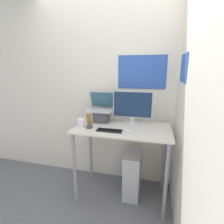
{
  "coord_description": "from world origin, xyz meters",
  "views": [
    {
      "loc": [
        0.35,
        -1.6,
        1.58
      ],
      "look_at": [
        -0.13,
        0.31,
        1.09
      ],
      "focal_mm": 28.0,
      "sensor_mm": 36.0,
      "label": 1
    }
  ],
  "objects_px": {
    "keyboard": "(109,130)",
    "cell_phone": "(89,124)",
    "monitor": "(132,109)",
    "mouse": "(129,131)",
    "laptop": "(100,113)",
    "computer_tower": "(132,174)"
  },
  "relations": [
    {
      "from": "keyboard",
      "to": "cell_phone",
      "type": "bearing_deg",
      "value": 169.13
    },
    {
      "from": "monitor",
      "to": "keyboard",
      "type": "height_order",
      "value": "monitor"
    },
    {
      "from": "cell_phone",
      "to": "mouse",
      "type": "bearing_deg",
      "value": -3.87
    },
    {
      "from": "monitor",
      "to": "cell_phone",
      "type": "height_order",
      "value": "monitor"
    },
    {
      "from": "keyboard",
      "to": "laptop",
      "type": "bearing_deg",
      "value": 123.17
    },
    {
      "from": "laptop",
      "to": "computer_tower",
      "type": "distance_m",
      "value": 0.88
    },
    {
      "from": "monitor",
      "to": "cell_phone",
      "type": "bearing_deg",
      "value": -147.93
    },
    {
      "from": "keyboard",
      "to": "cell_phone",
      "type": "xyz_separation_m",
      "value": [
        -0.25,
        0.05,
        0.04
      ]
    },
    {
      "from": "mouse",
      "to": "computer_tower",
      "type": "relative_size",
      "value": 0.12
    },
    {
      "from": "monitor",
      "to": "cell_phone",
      "type": "xyz_separation_m",
      "value": [
        -0.46,
        -0.29,
        -0.14
      ]
    },
    {
      "from": "computer_tower",
      "to": "mouse",
      "type": "bearing_deg",
      "value": -100.07
    },
    {
      "from": "mouse",
      "to": "computer_tower",
      "type": "xyz_separation_m",
      "value": [
        0.03,
        0.18,
        -0.64
      ]
    },
    {
      "from": "laptop",
      "to": "keyboard",
      "type": "bearing_deg",
      "value": -56.83
    },
    {
      "from": "cell_phone",
      "to": "laptop",
      "type": "bearing_deg",
      "value": 84.0
    },
    {
      "from": "laptop",
      "to": "monitor",
      "type": "xyz_separation_m",
      "value": [
        0.43,
        -0.01,
        0.09
      ]
    },
    {
      "from": "monitor",
      "to": "computer_tower",
      "type": "bearing_deg",
      "value": -72.47
    },
    {
      "from": "laptop",
      "to": "monitor",
      "type": "height_order",
      "value": "monitor"
    },
    {
      "from": "monitor",
      "to": "mouse",
      "type": "relative_size",
      "value": 7.08
    },
    {
      "from": "computer_tower",
      "to": "cell_phone",
      "type": "bearing_deg",
      "value": -162.95
    },
    {
      "from": "monitor",
      "to": "cell_phone",
      "type": "relative_size",
      "value": 2.68
    },
    {
      "from": "monitor",
      "to": "computer_tower",
      "type": "xyz_separation_m",
      "value": [
        0.04,
        -0.13,
        -0.82
      ]
    },
    {
      "from": "monitor",
      "to": "keyboard",
      "type": "relative_size",
      "value": 1.71
    }
  ]
}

